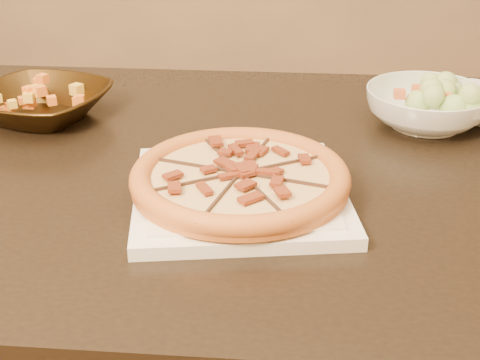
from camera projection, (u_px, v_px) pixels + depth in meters
The scene contains 7 objects.
dining_table at pixel (177, 217), 1.06m from camera, with size 1.37×0.90×0.75m.
plate at pixel (240, 193), 0.89m from camera, with size 0.31×0.31×0.02m.
pizza at pixel (240, 177), 0.88m from camera, with size 0.29×0.29×0.03m.
bronze_bowl at pixel (41, 104), 1.14m from camera, with size 0.22×0.22×0.05m, color #3B280F.
mixed_dish at pixel (38, 81), 1.13m from camera, with size 0.12×0.11×0.03m.
salad_bowl at pixel (427, 108), 1.12m from camera, with size 0.20×0.20×0.06m, color white.
salad at pixel (430, 79), 1.09m from camera, with size 0.11×0.10×0.04m.
Camera 1 is at (0.13, -0.82, 1.18)m, focal length 50.00 mm.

